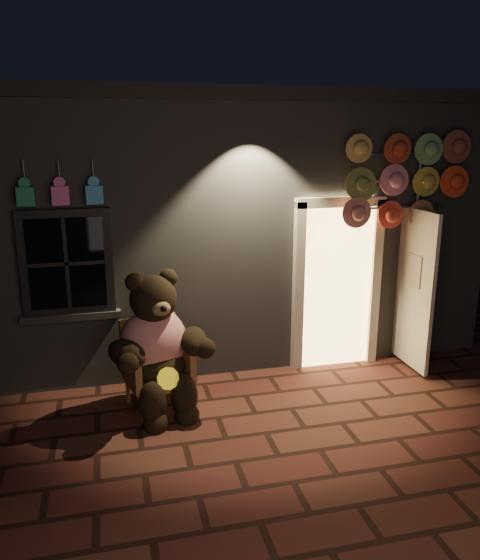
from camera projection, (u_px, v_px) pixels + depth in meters
name	position (u px, v px, depth m)	size (l,w,h in m)	color
ground	(266.00, 433.00, 5.54)	(60.00, 60.00, 0.00)	#502A1E
shop_building	(198.00, 210.00, 8.82)	(7.30, 5.95, 3.51)	slate
wicker_armchair	(155.00, 364.00, 6.01)	(0.79, 0.74, 0.98)	olive
teddy_bear	(157.00, 347.00, 5.83)	(1.15, 1.02, 1.63)	red
hat_rack	(405.00, 181.00, 6.59)	(1.66, 0.22, 2.94)	#59595E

